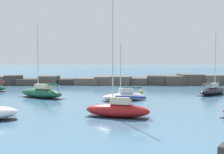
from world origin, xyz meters
TOP-DOWN VIEW (x-y plane):
  - open_sea_beyond at (0.00, 111.37)m, footprint 400.00×116.00m
  - breakwater_jetty at (3.11, 51.48)m, footprint 63.72×6.77m
  - sailboat_moored_0 at (1.99, 15.62)m, footprint 6.41×3.64m
  - sailboat_moored_1 at (-7.97, 30.17)m, footprint 7.35×5.95m
  - sailboat_moored_2 at (17.14, 33.26)m, footprint 6.52×6.50m
  - sailboat_moored_6 at (3.32, 27.09)m, footprint 6.13×3.55m
  - mooring_buoy_orange_near at (6.65, 35.76)m, footprint 0.54×0.54m

SIDE VIEW (x-z plane):
  - open_sea_beyond at x=0.00m, z-range 0.00..0.01m
  - mooring_buoy_orange_near at x=6.65m, z-range -0.10..0.64m
  - sailboat_moored_6 at x=3.32m, z-range -3.12..4.30m
  - sailboat_moored_2 at x=17.14m, z-range -4.15..5.49m
  - sailboat_moored_1 at x=-7.97m, z-range -4.40..5.89m
  - sailboat_moored_0 at x=1.99m, z-range -4.81..6.32m
  - breakwater_jetty at x=3.11m, z-range -0.18..1.99m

